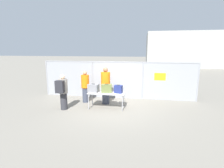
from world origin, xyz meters
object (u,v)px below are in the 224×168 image
at_px(suitcase_grey, 93,88).
at_px(utility_trailer, 147,85).
at_px(suitcase_navy, 118,89).
at_px(inspection_table, 106,94).
at_px(suitcase_olive, 107,88).
at_px(security_worker_near, 106,85).
at_px(security_worker_far, 85,86).
at_px(traveler_hooded, 63,91).

distance_m(suitcase_grey, utility_trailer, 4.73).
bearing_deg(suitcase_grey, suitcase_navy, 3.12).
bearing_deg(inspection_table, suitcase_navy, 1.06).
bearing_deg(suitcase_olive, security_worker_near, 105.83).
distance_m(security_worker_near, utility_trailer, 3.88).
bearing_deg(utility_trailer, suitcase_olive, -116.84).
height_order(suitcase_olive, security_worker_far, security_worker_far).
bearing_deg(suitcase_navy, security_worker_far, 157.74).
distance_m(suitcase_olive, utility_trailer, 4.37).
bearing_deg(traveler_hooded, suitcase_olive, 22.54).
bearing_deg(suitcase_grey, inspection_table, 4.99).
bearing_deg(utility_trailer, traveler_hooded, -131.15).
height_order(suitcase_grey, security_worker_near, security_worker_near).
distance_m(suitcase_grey, security_worker_near, 0.86).
height_order(inspection_table, utility_trailer, inspection_table).
bearing_deg(suitcase_navy, traveler_hooded, -167.14).
bearing_deg(security_worker_near, inspection_table, 98.18).
xyz_separation_m(security_worker_near, utility_trailer, (2.15, 3.19, -0.55)).
bearing_deg(inspection_table, traveler_hooded, -163.85).
bearing_deg(suitcase_olive, security_worker_far, 149.62).
bearing_deg(security_worker_near, suitcase_grey, 53.44).
relative_size(suitcase_olive, traveler_hooded, 0.31).
bearing_deg(traveler_hooded, security_worker_near, 42.13).
relative_size(suitcase_navy, security_worker_far, 0.24).
relative_size(inspection_table, suitcase_grey, 3.15).
xyz_separation_m(inspection_table, suitcase_olive, (0.01, 0.01, 0.26)).
height_order(suitcase_navy, utility_trailer, suitcase_navy).
bearing_deg(security_worker_far, utility_trailer, -106.64).
relative_size(suitcase_navy, utility_trailer, 0.11).
xyz_separation_m(suitcase_olive, utility_trailer, (1.96, 3.87, -0.55)).
xyz_separation_m(suitcase_olive, traveler_hooded, (-1.91, -0.56, -0.06)).
distance_m(suitcase_olive, security_worker_far, 1.50).
relative_size(inspection_table, suitcase_olive, 3.34).
height_order(suitcase_olive, security_worker_near, security_worker_near).
bearing_deg(suitcase_grey, utility_trailer, 56.77).
xyz_separation_m(inspection_table, suitcase_navy, (0.56, 0.01, 0.25)).
xyz_separation_m(suitcase_olive, security_worker_far, (-1.29, 0.75, -0.10)).
distance_m(suitcase_grey, security_worker_far, 1.06).
distance_m(traveler_hooded, utility_trailer, 5.90).
height_order(suitcase_olive, utility_trailer, suitcase_olive).
xyz_separation_m(security_worker_far, utility_trailer, (3.24, 3.11, -0.45)).
bearing_deg(traveler_hooded, suitcase_navy, 19.12).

